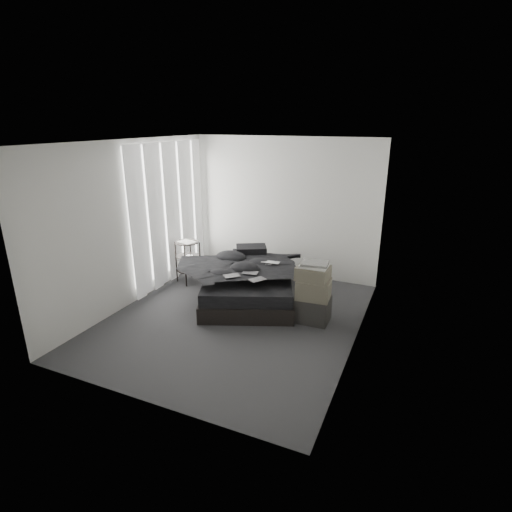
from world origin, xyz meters
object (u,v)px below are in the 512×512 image
at_px(side_stand, 188,262).
at_px(box_lower, 312,309).
at_px(bed, 249,292).
at_px(laptop, 270,259).

relative_size(side_stand, box_lower, 1.51).
distance_m(side_stand, box_lower, 2.60).
xyz_separation_m(bed, laptop, (0.31, 0.17, 0.56)).
xyz_separation_m(laptop, side_stand, (-1.64, 0.07, -0.31)).
relative_size(bed, box_lower, 3.71).
height_order(bed, laptop, laptop).
height_order(laptop, side_stand, side_stand).
xyz_separation_m(laptop, box_lower, (0.89, -0.49, -0.50)).
bearing_deg(box_lower, bed, 164.99).
distance_m(bed, side_stand, 1.38).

